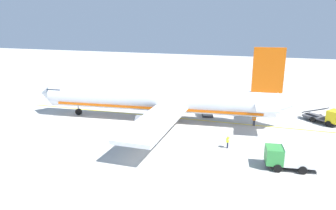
{
  "coord_description": "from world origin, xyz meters",
  "views": [
    {
      "loc": [
        -17.35,
        -0.08,
        15.96
      ],
      "look_at": [
        26.08,
        13.14,
        3.28
      ],
      "focal_mm": 33.63,
      "sensor_mm": 36.0,
      "label": 1
    }
  ],
  "objects_px": {
    "service_truck_catering": "(293,157)",
    "cargo_container_near": "(208,111)",
    "service_truck_baggage": "(259,103)",
    "crew_loader_left": "(144,127)",
    "crew_loader_right": "(254,119)",
    "service_truck_fuel": "(329,117)",
    "crew_marshaller": "(228,141)",
    "airliner_foreground": "(160,100)"
  },
  "relations": [
    {
      "from": "crew_loader_left",
      "to": "service_truck_catering",
      "type": "bearing_deg",
      "value": -105.55
    },
    {
      "from": "crew_marshaller",
      "to": "crew_loader_left",
      "type": "xyz_separation_m",
      "value": [
        1.7,
        11.99,
        -0.0
      ]
    },
    {
      "from": "airliner_foreground",
      "to": "service_truck_baggage",
      "type": "bearing_deg",
      "value": -56.64
    },
    {
      "from": "service_truck_catering",
      "to": "cargo_container_near",
      "type": "height_order",
      "value": "service_truck_catering"
    },
    {
      "from": "cargo_container_near",
      "to": "crew_loader_right",
      "type": "bearing_deg",
      "value": -108.78
    },
    {
      "from": "airliner_foreground",
      "to": "crew_loader_right",
      "type": "xyz_separation_m",
      "value": [
        1.73,
        -14.44,
        -2.38
      ]
    },
    {
      "from": "service_truck_catering",
      "to": "crew_marshaller",
      "type": "distance_m",
      "value": 8.23
    },
    {
      "from": "service_truck_fuel",
      "to": "crew_marshaller",
      "type": "relative_size",
      "value": 3.55
    },
    {
      "from": "crew_marshaller",
      "to": "crew_loader_right",
      "type": "distance_m",
      "value": 10.21
    },
    {
      "from": "cargo_container_near",
      "to": "crew_loader_left",
      "type": "xyz_separation_m",
      "value": [
        -10.68,
        7.26,
        0.01
      ]
    },
    {
      "from": "service_truck_baggage",
      "to": "service_truck_catering",
      "type": "relative_size",
      "value": 1.09
    },
    {
      "from": "service_truck_catering",
      "to": "crew_loader_left",
      "type": "xyz_separation_m",
      "value": [
        5.38,
        19.34,
        -0.49
      ]
    },
    {
      "from": "service_truck_catering",
      "to": "cargo_container_near",
      "type": "xyz_separation_m",
      "value": [
        16.06,
        12.08,
        -0.5
      ]
    },
    {
      "from": "service_truck_baggage",
      "to": "crew_loader_left",
      "type": "distance_m",
      "value": 22.27
    },
    {
      "from": "crew_loader_right",
      "to": "cargo_container_near",
      "type": "bearing_deg",
      "value": 71.22
    },
    {
      "from": "cargo_container_near",
      "to": "crew_marshaller",
      "type": "distance_m",
      "value": 13.26
    },
    {
      "from": "service_truck_fuel",
      "to": "crew_marshaller",
      "type": "bearing_deg",
      "value": 135.06
    },
    {
      "from": "crew_loader_right",
      "to": "service_truck_catering",
      "type": "bearing_deg",
      "value": -161.59
    },
    {
      "from": "service_truck_fuel",
      "to": "crew_loader_right",
      "type": "height_order",
      "value": "service_truck_fuel"
    },
    {
      "from": "cargo_container_near",
      "to": "crew_loader_right",
      "type": "height_order",
      "value": "cargo_container_near"
    },
    {
      "from": "airliner_foreground",
      "to": "crew_loader_left",
      "type": "distance_m",
      "value": 6.83
    },
    {
      "from": "cargo_container_near",
      "to": "crew_loader_right",
      "type": "distance_m",
      "value": 8.02
    },
    {
      "from": "airliner_foreground",
      "to": "crew_marshaller",
      "type": "relative_size",
      "value": 25.48
    },
    {
      "from": "airliner_foreground",
      "to": "crew_loader_right",
      "type": "height_order",
      "value": "airliner_foreground"
    },
    {
      "from": "cargo_container_near",
      "to": "service_truck_catering",
      "type": "bearing_deg",
      "value": -143.05
    },
    {
      "from": "service_truck_baggage",
      "to": "cargo_container_near",
      "type": "xyz_separation_m",
      "value": [
        -5.49,
        8.04,
        -0.63
      ]
    },
    {
      "from": "service_truck_fuel",
      "to": "cargo_container_near",
      "type": "xyz_separation_m",
      "value": [
        -1.46,
        18.55,
        -0.24
      ]
    },
    {
      "from": "airliner_foreground",
      "to": "cargo_container_near",
      "type": "bearing_deg",
      "value": -57.8
    },
    {
      "from": "crew_marshaller",
      "to": "cargo_container_near",
      "type": "bearing_deg",
      "value": 20.93
    },
    {
      "from": "service_truck_catering",
      "to": "crew_loader_right",
      "type": "relative_size",
      "value": 3.46
    },
    {
      "from": "service_truck_fuel",
      "to": "crew_loader_left",
      "type": "xyz_separation_m",
      "value": [
        -12.14,
        25.81,
        -0.23
      ]
    },
    {
      "from": "service_truck_catering",
      "to": "cargo_container_near",
      "type": "bearing_deg",
      "value": 36.95
    },
    {
      "from": "service_truck_fuel",
      "to": "service_truck_baggage",
      "type": "relative_size",
      "value": 0.9
    },
    {
      "from": "service_truck_fuel",
      "to": "crew_loader_left",
      "type": "distance_m",
      "value": 28.52
    },
    {
      "from": "crew_loader_left",
      "to": "crew_loader_right",
      "type": "distance_m",
      "value": 16.92
    },
    {
      "from": "airliner_foreground",
      "to": "crew_loader_left",
      "type": "relative_size",
      "value": 25.57
    },
    {
      "from": "cargo_container_near",
      "to": "crew_loader_left",
      "type": "bearing_deg",
      "value": 145.81
    },
    {
      "from": "cargo_container_near",
      "to": "crew_loader_right",
      "type": "xyz_separation_m",
      "value": [
        -2.58,
        -7.59,
        0.06
      ]
    },
    {
      "from": "airliner_foreground",
      "to": "crew_marshaller",
      "type": "height_order",
      "value": "airliner_foreground"
    },
    {
      "from": "service_truck_baggage",
      "to": "cargo_container_near",
      "type": "bearing_deg",
      "value": 124.33
    },
    {
      "from": "service_truck_baggage",
      "to": "cargo_container_near",
      "type": "height_order",
      "value": "service_truck_baggage"
    },
    {
      "from": "crew_marshaller",
      "to": "airliner_foreground",
      "type": "bearing_deg",
      "value": 55.13
    }
  ]
}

